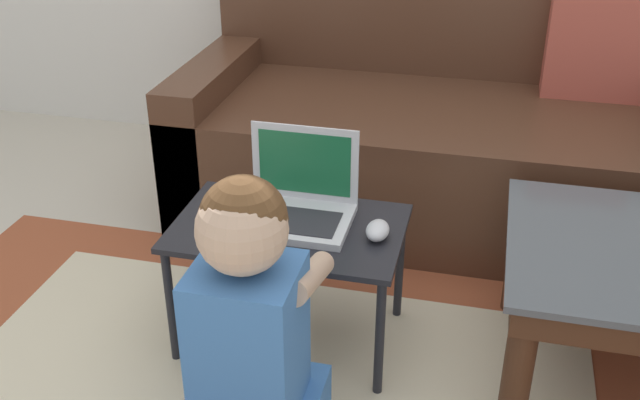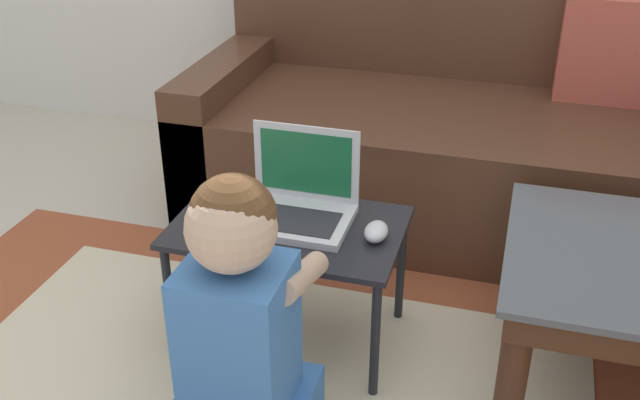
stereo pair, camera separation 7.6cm
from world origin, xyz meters
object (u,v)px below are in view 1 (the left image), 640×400
Objects in this scene: laptop_desk at (289,239)px; laptop at (297,206)px; couch at (441,133)px; person_seated at (250,349)px; computer_mouse at (378,230)px.

laptop_desk is 0.09m from laptop.
couch is 2.44× the size of person_seated.
person_seated is at bearing -101.10° from couch.
laptop_desk is at bearing 178.70° from computer_mouse.
couch is 6.09× the size of laptop.
person_seated is (-0.19, -0.46, -0.06)m from computer_mouse.
couch is at bearing 85.20° from computer_mouse.
couch is at bearing 71.07° from laptop_desk.
laptop_desk is (-0.32, -0.92, 0.05)m from couch.
computer_mouse is (0.23, -0.05, -0.02)m from laptop.
computer_mouse is at bearing -1.30° from laptop_desk.
person_seated is (0.03, -0.50, -0.07)m from laptop.
couch is 2.96× the size of laptop_desk.
person_seated reaches higher than laptop_desk.
laptop is at bearing 168.55° from computer_mouse.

